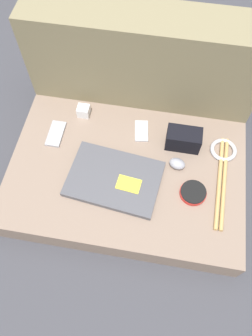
{
  "coord_description": "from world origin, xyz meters",
  "views": [
    {
      "loc": [
        0.1,
        -0.59,
        1.26
      ],
      "look_at": [
        0.0,
        0.0,
        0.14
      ],
      "focal_mm": 35.0,
      "sensor_mm": 36.0,
      "label": 1
    }
  ],
  "objects_px": {
    "phone_black": "(56,134)",
    "charger_brick": "(84,111)",
    "computer_mouse": "(177,164)",
    "speaker_puck": "(193,193)",
    "camera_pouch": "(183,139)",
    "phone_silver": "(141,131)",
    "laptop": "(114,179)"
  },
  "relations": [
    {
      "from": "phone_silver",
      "to": "camera_pouch",
      "type": "height_order",
      "value": "camera_pouch"
    },
    {
      "from": "computer_mouse",
      "to": "charger_brick",
      "type": "bearing_deg",
      "value": 171.14
    },
    {
      "from": "speaker_puck",
      "to": "charger_brick",
      "type": "distance_m",
      "value": 0.58
    },
    {
      "from": "camera_pouch",
      "to": "computer_mouse",
      "type": "bearing_deg",
      "value": -96.48
    },
    {
      "from": "speaker_puck",
      "to": "phone_black",
      "type": "xyz_separation_m",
      "value": [
        -0.58,
        0.17,
        -0.01
      ]
    },
    {
      "from": "phone_black",
      "to": "speaker_puck",
      "type": "bearing_deg",
      "value": -16.86
    },
    {
      "from": "laptop",
      "to": "camera_pouch",
      "type": "bearing_deg",
      "value": 46.93
    },
    {
      "from": "computer_mouse",
      "to": "charger_brick",
      "type": "xyz_separation_m",
      "value": [
        -0.42,
        0.19,
        0.01
      ]
    },
    {
      "from": "computer_mouse",
      "to": "charger_brick",
      "type": "relative_size",
      "value": 1.47
    },
    {
      "from": "computer_mouse",
      "to": "phone_silver",
      "type": "xyz_separation_m",
      "value": [
        -0.16,
        0.14,
        -0.01
      ]
    },
    {
      "from": "phone_silver",
      "to": "laptop",
      "type": "bearing_deg",
      "value": -114.76
    },
    {
      "from": "laptop",
      "to": "phone_silver",
      "type": "distance_m",
      "value": 0.25
    },
    {
      "from": "computer_mouse",
      "to": "phone_silver",
      "type": "bearing_deg",
      "value": 154.34
    },
    {
      "from": "phone_black",
      "to": "camera_pouch",
      "type": "xyz_separation_m",
      "value": [
        0.52,
        0.04,
        0.04
      ]
    },
    {
      "from": "phone_black",
      "to": "camera_pouch",
      "type": "height_order",
      "value": "camera_pouch"
    },
    {
      "from": "speaker_puck",
      "to": "charger_brick",
      "type": "xyz_separation_m",
      "value": [
        -0.49,
        0.3,
        0.01
      ]
    },
    {
      "from": "charger_brick",
      "to": "computer_mouse",
      "type": "bearing_deg",
      "value": -23.93
    },
    {
      "from": "speaker_puck",
      "to": "camera_pouch",
      "type": "bearing_deg",
      "value": 105.78
    },
    {
      "from": "speaker_puck",
      "to": "charger_brick",
      "type": "bearing_deg",
      "value": 148.95
    },
    {
      "from": "computer_mouse",
      "to": "phone_black",
      "type": "relative_size",
      "value": 0.59
    },
    {
      "from": "computer_mouse",
      "to": "phone_silver",
      "type": "distance_m",
      "value": 0.21
    },
    {
      "from": "speaker_puck",
      "to": "phone_black",
      "type": "relative_size",
      "value": 0.81
    },
    {
      "from": "speaker_puck",
      "to": "charger_brick",
      "type": "height_order",
      "value": "charger_brick"
    },
    {
      "from": "speaker_puck",
      "to": "phone_silver",
      "type": "bearing_deg",
      "value": 133.17
    },
    {
      "from": "phone_black",
      "to": "charger_brick",
      "type": "distance_m",
      "value": 0.15
    },
    {
      "from": "laptop",
      "to": "speaker_puck",
      "type": "height_order",
      "value": "laptop"
    },
    {
      "from": "computer_mouse",
      "to": "speaker_puck",
      "type": "distance_m",
      "value": 0.13
    },
    {
      "from": "computer_mouse",
      "to": "camera_pouch",
      "type": "height_order",
      "value": "camera_pouch"
    },
    {
      "from": "speaker_puck",
      "to": "phone_silver",
      "type": "relative_size",
      "value": 0.92
    },
    {
      "from": "computer_mouse",
      "to": "camera_pouch",
      "type": "distance_m",
      "value": 0.11
    },
    {
      "from": "speaker_puck",
      "to": "camera_pouch",
      "type": "height_order",
      "value": "camera_pouch"
    },
    {
      "from": "charger_brick",
      "to": "laptop",
      "type": "bearing_deg",
      "value": -56.93
    }
  ]
}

